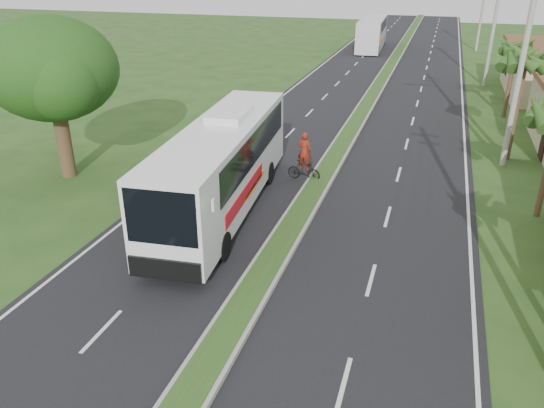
% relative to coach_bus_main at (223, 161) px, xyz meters
% --- Properties ---
extents(ground, '(180.00, 180.00, 0.00)m').
position_rel_coach_bus_main_xyz_m(ground, '(3.21, -8.63, -2.20)').
color(ground, '#224419').
rests_on(ground, ground).
extents(road_asphalt, '(14.00, 160.00, 0.02)m').
position_rel_coach_bus_main_xyz_m(road_asphalt, '(3.21, 11.37, -2.19)').
color(road_asphalt, black).
rests_on(road_asphalt, ground).
extents(median_strip, '(1.20, 160.00, 0.18)m').
position_rel_coach_bus_main_xyz_m(median_strip, '(3.21, 11.37, -2.10)').
color(median_strip, gray).
rests_on(median_strip, ground).
extents(lane_edge_left, '(0.12, 160.00, 0.01)m').
position_rel_coach_bus_main_xyz_m(lane_edge_left, '(-3.49, 11.37, -2.20)').
color(lane_edge_left, silver).
rests_on(lane_edge_left, ground).
extents(lane_edge_right, '(0.12, 160.00, 0.01)m').
position_rel_coach_bus_main_xyz_m(lane_edge_right, '(9.91, 11.37, -2.20)').
color(lane_edge_right, silver).
rests_on(lane_edge_right, ground).
extents(palm_verge_c, '(2.40, 2.40, 5.85)m').
position_rel_coach_bus_main_xyz_m(palm_verge_c, '(12.01, 10.37, 2.92)').
color(palm_verge_c, '#473321').
rests_on(palm_verge_c, ground).
extents(palm_verge_d, '(2.40, 2.40, 5.25)m').
position_rel_coach_bus_main_xyz_m(palm_verge_d, '(12.51, 19.37, 2.35)').
color(palm_verge_d, '#473321').
rests_on(palm_verge_d, ground).
extents(shade_tree, '(6.30, 6.00, 7.54)m').
position_rel_coach_bus_main_xyz_m(shade_tree, '(-8.91, 1.39, 2.83)').
color(shade_tree, '#473321').
rests_on(shade_tree, ground).
extents(utility_pole_b, '(3.20, 0.28, 12.00)m').
position_rel_coach_bus_main_xyz_m(utility_pole_b, '(11.68, 9.37, 4.06)').
color(utility_pole_b, gray).
rests_on(utility_pole_b, ground).
extents(utility_pole_c, '(1.60, 0.28, 11.00)m').
position_rel_coach_bus_main_xyz_m(utility_pole_c, '(11.71, 29.37, 3.47)').
color(utility_pole_c, gray).
rests_on(utility_pole_c, ground).
extents(utility_pole_d, '(1.60, 0.28, 10.50)m').
position_rel_coach_bus_main_xyz_m(utility_pole_d, '(11.71, 49.37, 3.22)').
color(utility_pole_d, gray).
rests_on(utility_pole_d, ground).
extents(coach_bus_main, '(3.64, 12.54, 4.00)m').
position_rel_coach_bus_main_xyz_m(coach_bus_main, '(0.00, 0.00, 0.00)').
color(coach_bus_main, white).
rests_on(coach_bus_main, ground).
extents(coach_bus_far, '(3.13, 12.03, 3.47)m').
position_rel_coach_bus_main_xyz_m(coach_bus_far, '(-0.25, 47.06, -0.23)').
color(coach_bus_far, silver).
rests_on(coach_bus_far, ground).
extents(motorcyclist, '(1.69, 0.65, 2.40)m').
position_rel_coach_bus_main_xyz_m(motorcyclist, '(2.38, 4.25, -1.29)').
color(motorcyclist, black).
rests_on(motorcyclist, ground).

